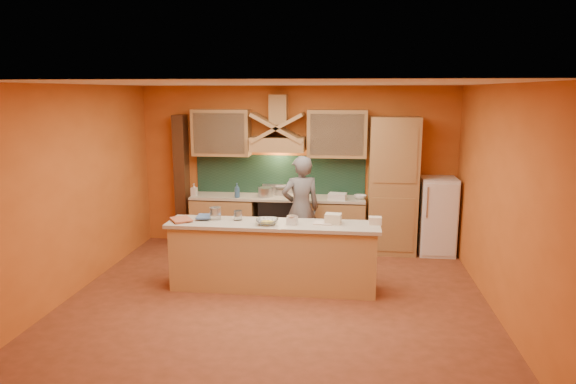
# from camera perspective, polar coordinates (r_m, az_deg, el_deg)

# --- Properties ---
(floor) EXTENTS (5.50, 5.00, 0.01)m
(floor) POSITION_cam_1_polar(r_m,az_deg,el_deg) (7.01, -1.19, -11.60)
(floor) COLOR brown
(floor) RESTS_ON ground
(ceiling) EXTENTS (5.50, 5.00, 0.01)m
(ceiling) POSITION_cam_1_polar(r_m,az_deg,el_deg) (6.46, -1.29, 11.96)
(ceiling) COLOR white
(ceiling) RESTS_ON wall_back
(wall_back) EXTENTS (5.50, 0.02, 2.80)m
(wall_back) POSITION_cam_1_polar(r_m,az_deg,el_deg) (9.04, 0.99, 2.83)
(wall_back) COLOR orange
(wall_back) RESTS_ON floor
(wall_front) EXTENTS (5.50, 0.02, 2.80)m
(wall_front) POSITION_cam_1_polar(r_m,az_deg,el_deg) (4.21, -6.06, -7.04)
(wall_front) COLOR orange
(wall_front) RESTS_ON floor
(wall_left) EXTENTS (0.02, 5.00, 2.80)m
(wall_left) POSITION_cam_1_polar(r_m,az_deg,el_deg) (7.48, -22.57, 0.22)
(wall_left) COLOR orange
(wall_left) RESTS_ON floor
(wall_right) EXTENTS (0.02, 5.00, 2.80)m
(wall_right) POSITION_cam_1_polar(r_m,az_deg,el_deg) (6.78, 22.43, -0.83)
(wall_right) COLOR orange
(wall_right) RESTS_ON floor
(base_cabinet_left) EXTENTS (1.10, 0.60, 0.86)m
(base_cabinet_left) POSITION_cam_1_polar(r_m,az_deg,el_deg) (9.15, -7.05, -3.34)
(base_cabinet_left) COLOR #AE824F
(base_cabinet_left) RESTS_ON floor
(base_cabinet_right) EXTENTS (1.10, 0.60, 0.86)m
(base_cabinet_right) POSITION_cam_1_polar(r_m,az_deg,el_deg) (8.90, 4.94, -3.72)
(base_cabinet_right) COLOR #AE824F
(base_cabinet_right) RESTS_ON floor
(counter_top) EXTENTS (3.00, 0.62, 0.04)m
(counter_top) POSITION_cam_1_polar(r_m,az_deg,el_deg) (8.87, -1.15, -0.61)
(counter_top) COLOR #BAB19D
(counter_top) RESTS_ON base_cabinet_left
(stove) EXTENTS (0.60, 0.58, 0.90)m
(stove) POSITION_cam_1_polar(r_m,az_deg,el_deg) (8.97, -1.14, -3.43)
(stove) COLOR black
(stove) RESTS_ON floor
(backsplash) EXTENTS (3.00, 0.03, 0.70)m
(backsplash) POSITION_cam_1_polar(r_m,az_deg,el_deg) (9.08, -0.91, 1.92)
(backsplash) COLOR #173226
(backsplash) RESTS_ON wall_back
(range_hood) EXTENTS (0.92, 0.50, 0.24)m
(range_hood) POSITION_cam_1_polar(r_m,az_deg,el_deg) (8.77, -1.13, 5.34)
(range_hood) COLOR #AE824F
(range_hood) RESTS_ON wall_back
(hood_chimney) EXTENTS (0.30, 0.30, 0.50)m
(hood_chimney) POSITION_cam_1_polar(r_m,az_deg,el_deg) (8.83, -1.05, 9.16)
(hood_chimney) COLOR #AE824F
(hood_chimney) RESTS_ON wall_back
(upper_cabinet_left) EXTENTS (1.00, 0.35, 0.80)m
(upper_cabinet_left) POSITION_cam_1_polar(r_m,az_deg,el_deg) (9.02, -7.41, 6.56)
(upper_cabinet_left) COLOR #AE824F
(upper_cabinet_left) RESTS_ON wall_back
(upper_cabinet_right) EXTENTS (1.00, 0.35, 0.80)m
(upper_cabinet_right) POSITION_cam_1_polar(r_m,az_deg,el_deg) (8.75, 5.48, 6.46)
(upper_cabinet_right) COLOR #AE824F
(upper_cabinet_right) RESTS_ON wall_back
(pantry_column) EXTENTS (0.80, 0.60, 2.30)m
(pantry_column) POSITION_cam_1_polar(r_m,az_deg,el_deg) (8.77, 11.57, 0.69)
(pantry_column) COLOR #AE824F
(pantry_column) RESTS_ON floor
(fridge) EXTENTS (0.58, 0.60, 1.30)m
(fridge) POSITION_cam_1_polar(r_m,az_deg,el_deg) (8.96, 16.23, -2.57)
(fridge) COLOR white
(fridge) RESTS_ON floor
(trim_column_left) EXTENTS (0.20, 0.30, 2.30)m
(trim_column_left) POSITION_cam_1_polar(r_m,az_deg,el_deg) (9.36, -11.70, 1.35)
(trim_column_left) COLOR #472816
(trim_column_left) RESTS_ON floor
(island_body) EXTENTS (2.80, 0.55, 0.88)m
(island_body) POSITION_cam_1_polar(r_m,az_deg,el_deg) (7.14, -1.67, -7.37)
(island_body) COLOR tan
(island_body) RESTS_ON floor
(island_top) EXTENTS (2.90, 0.62, 0.05)m
(island_top) POSITION_cam_1_polar(r_m,az_deg,el_deg) (7.00, -1.69, -3.65)
(island_top) COLOR #BAB19D
(island_top) RESTS_ON island_body
(person) EXTENTS (0.73, 0.60, 1.71)m
(person) POSITION_cam_1_polar(r_m,az_deg,el_deg) (8.22, 1.43, -1.87)
(person) COLOR slate
(person) RESTS_ON floor
(pot_large) EXTENTS (0.27, 0.27, 0.17)m
(pot_large) POSITION_cam_1_polar(r_m,az_deg,el_deg) (8.82, -2.53, -0.13)
(pot_large) COLOR #B5B4BB
(pot_large) RESTS_ON stove
(pot_small) EXTENTS (0.24, 0.24, 0.13)m
(pot_small) POSITION_cam_1_polar(r_m,az_deg,el_deg) (8.97, -0.81, -0.04)
(pot_small) COLOR #BAB9C1
(pot_small) RESTS_ON stove
(soap_bottle_a) EXTENTS (0.10, 0.10, 0.22)m
(soap_bottle_a) POSITION_cam_1_polar(r_m,az_deg,el_deg) (9.04, -10.40, 0.26)
(soap_bottle_a) COLOR beige
(soap_bottle_a) RESTS_ON counter_top
(soap_bottle_b) EXTENTS (0.10, 0.10, 0.25)m
(soap_bottle_b) POSITION_cam_1_polar(r_m,az_deg,el_deg) (8.78, -5.69, 0.17)
(soap_bottle_b) COLOR #2E5481
(soap_bottle_b) RESTS_ON counter_top
(bowl_back) EXTENTS (0.23, 0.23, 0.07)m
(bowl_back) POSITION_cam_1_polar(r_m,az_deg,el_deg) (8.73, 8.02, -0.55)
(bowl_back) COLOR silver
(bowl_back) RESTS_ON counter_top
(dish_rack) EXTENTS (0.32, 0.27, 0.11)m
(dish_rack) POSITION_cam_1_polar(r_m,az_deg,el_deg) (8.64, 5.51, -0.49)
(dish_rack) COLOR white
(dish_rack) RESTS_ON counter_top
(book_lower) EXTENTS (0.40, 0.42, 0.03)m
(book_lower) POSITION_cam_1_polar(r_m,az_deg,el_deg) (7.22, -12.75, -3.14)
(book_lower) COLOR #B66041
(book_lower) RESTS_ON island_top
(book_upper) EXTENTS (0.23, 0.30, 0.02)m
(book_upper) POSITION_cam_1_polar(r_m,az_deg,el_deg) (7.32, -10.07, -2.69)
(book_upper) COLOR #446397
(book_upper) RESTS_ON island_top
(jar_large) EXTENTS (0.19, 0.19, 0.17)m
(jar_large) POSITION_cam_1_polar(r_m,az_deg,el_deg) (7.23, -8.08, -2.38)
(jar_large) COLOR white
(jar_large) RESTS_ON island_top
(jar_small) EXTENTS (0.12, 0.12, 0.13)m
(jar_small) POSITION_cam_1_polar(r_m,az_deg,el_deg) (7.17, -5.59, -2.60)
(jar_small) COLOR silver
(jar_small) RESTS_ON island_top
(kitchen_scale) EXTENTS (0.15, 0.15, 0.11)m
(kitchen_scale) POSITION_cam_1_polar(r_m,az_deg,el_deg) (6.90, 0.48, -3.20)
(kitchen_scale) COLOR silver
(kitchen_scale) RESTS_ON island_top
(mixing_bowl) EXTENTS (0.31, 0.31, 0.07)m
(mixing_bowl) POSITION_cam_1_polar(r_m,az_deg,el_deg) (6.92, -2.33, -3.31)
(mixing_bowl) COLOR white
(mixing_bowl) RESTS_ON island_top
(cloth) EXTENTS (0.27, 0.21, 0.02)m
(cloth) POSITION_cam_1_polar(r_m,az_deg,el_deg) (6.97, 3.93, -3.47)
(cloth) COLOR beige
(cloth) RESTS_ON island_top
(grocery_bag_a) EXTENTS (0.23, 0.19, 0.14)m
(grocery_bag_a) POSITION_cam_1_polar(r_m,az_deg,el_deg) (6.97, 5.04, -2.97)
(grocery_bag_a) COLOR beige
(grocery_bag_a) RESTS_ON island_top
(grocery_bag_b) EXTENTS (0.17, 0.13, 0.10)m
(grocery_bag_b) POSITION_cam_1_polar(r_m,az_deg,el_deg) (7.01, 9.66, -3.15)
(grocery_bag_b) COLOR beige
(grocery_bag_b) RESTS_ON island_top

